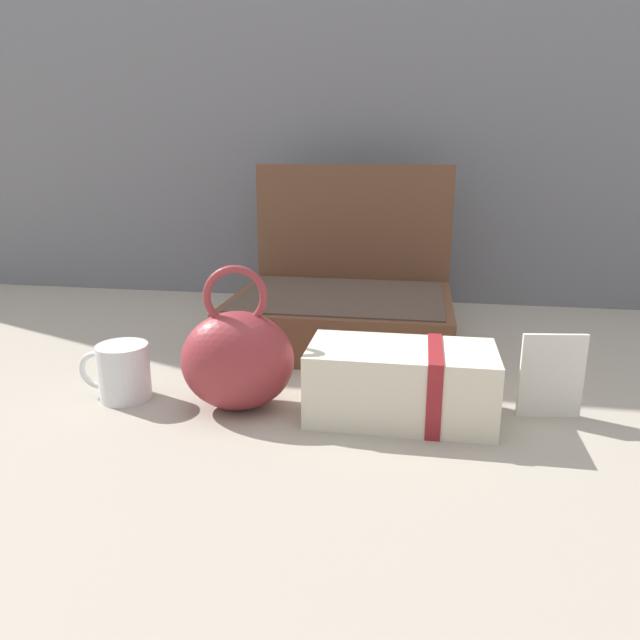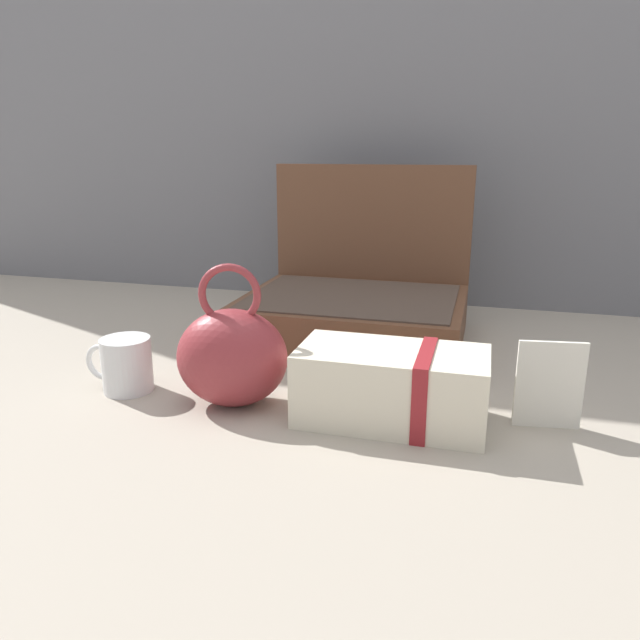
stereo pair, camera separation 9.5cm
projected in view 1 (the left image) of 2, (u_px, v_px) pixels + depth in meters
name	position (u px, v px, depth m)	size (l,w,h in m)	color
ground_plane	(319.00, 377.00, 1.00)	(6.00, 6.00, 0.00)	#9E9384
open_suitcase	(344.00, 302.00, 1.20)	(0.42, 0.36, 0.34)	brown
teal_pouch_handbag	(238.00, 359.00, 0.86)	(0.18, 0.15, 0.21)	maroon
cream_toiletry_bag	(403.00, 383.00, 0.84)	(0.26, 0.14, 0.11)	beige
coffee_mug	(122.00, 372.00, 0.91)	(0.11, 0.08, 0.09)	silver
info_card_left	(552.00, 376.00, 0.84)	(0.09, 0.01, 0.12)	silver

